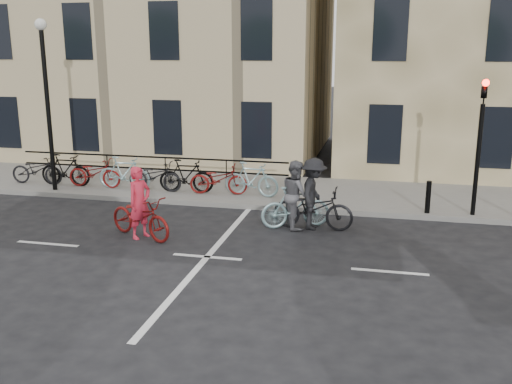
% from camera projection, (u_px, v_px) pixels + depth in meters
% --- Properties ---
extents(ground, '(120.00, 120.00, 0.00)m').
position_uv_depth(ground, '(207.00, 257.00, 12.80)').
color(ground, black).
rests_on(ground, ground).
extents(sidewalk, '(46.00, 4.00, 0.15)m').
position_uv_depth(sidewalk, '(148.00, 184.00, 19.31)').
color(sidewalk, slate).
rests_on(sidewalk, ground).
extents(building_west, '(20.00, 10.00, 10.00)m').
position_uv_depth(building_west, '(101.00, 35.00, 25.76)').
color(building_west, tan).
rests_on(building_west, sidewalk).
extents(traffic_light, '(0.18, 0.30, 3.90)m').
position_uv_depth(traffic_light, '(481.00, 131.00, 14.97)').
color(traffic_light, black).
rests_on(traffic_light, sidewalk).
extents(lamp_post, '(0.36, 0.36, 5.28)m').
position_uv_depth(lamp_post, '(46.00, 84.00, 17.50)').
color(lamp_post, black).
rests_on(lamp_post, sidewalk).
extents(bollard_east, '(0.14, 0.14, 0.90)m').
position_uv_depth(bollard_east, '(428.00, 197.00, 15.60)').
color(bollard_east, black).
rests_on(bollard_east, sidewalk).
extents(parked_bikes, '(9.35, 1.23, 1.05)m').
position_uv_depth(parked_bikes, '(139.00, 174.00, 18.23)').
color(parked_bikes, black).
rests_on(parked_bikes, sidewalk).
extents(cyclist_pink, '(2.12, 1.48, 1.79)m').
position_uv_depth(cyclist_pink, '(140.00, 213.00, 13.99)').
color(cyclist_pink, maroon).
rests_on(cyclist_pink, ground).
extents(cyclist_grey, '(1.90, 1.24, 1.78)m').
position_uv_depth(cyclist_grey, '(296.00, 201.00, 14.75)').
color(cyclist_grey, '#8BB2B6').
rests_on(cyclist_grey, ground).
extents(cyclist_dark, '(2.12, 1.23, 1.86)m').
position_uv_depth(cyclist_dark, '(313.00, 201.00, 14.65)').
color(cyclist_dark, black).
rests_on(cyclist_dark, ground).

